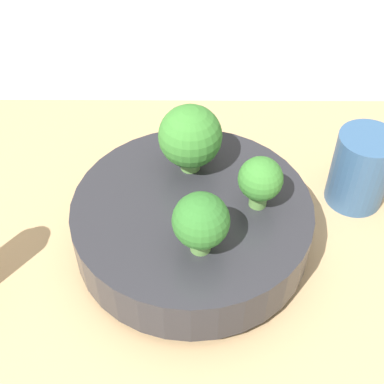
% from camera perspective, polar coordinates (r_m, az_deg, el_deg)
% --- Properties ---
extents(ground_plane, '(6.00, 6.00, 0.00)m').
position_cam_1_polar(ground_plane, '(0.66, 2.75, -8.40)').
color(ground_plane, silver).
extents(table, '(0.99, 0.60, 0.04)m').
position_cam_1_polar(table, '(0.64, 2.81, -7.41)').
color(table, tan).
rests_on(table, ground_plane).
extents(bowl, '(0.26, 0.26, 0.07)m').
position_cam_1_polar(bowl, '(0.60, -0.00, -3.35)').
color(bowl, '#28282D').
rests_on(bowl, table).
extents(broccoli_floret_back, '(0.06, 0.06, 0.07)m').
position_cam_1_polar(broccoli_floret_back, '(0.51, 0.95, -3.19)').
color(broccoli_floret_back, '#609347').
rests_on(broccoli_floret_back, bowl).
extents(broccoli_floret_front, '(0.07, 0.07, 0.08)m').
position_cam_1_polar(broccoli_floret_front, '(0.59, -0.19, 5.90)').
color(broccoli_floret_front, '#609347').
rests_on(broccoli_floret_front, bowl).
extents(broccoli_floret_left, '(0.05, 0.05, 0.06)m').
position_cam_1_polar(broccoli_floret_left, '(0.56, 7.31, 1.26)').
color(broccoli_floret_left, '#609347').
rests_on(broccoli_floret_left, bowl).
extents(cup, '(0.07, 0.07, 0.10)m').
position_cam_1_polar(cup, '(0.68, 17.56, 2.34)').
color(cup, '#33567F').
rests_on(cup, table).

